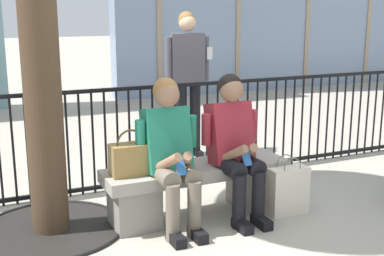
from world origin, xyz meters
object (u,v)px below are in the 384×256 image
at_px(stone_bench, 197,185).
at_px(bystander_at_railing, 187,73).
at_px(seated_person_with_phone, 171,150).
at_px(handbag_on_bench, 131,158).
at_px(shopping_bag, 287,190).
at_px(seated_person_companion, 235,142).

distance_m(stone_bench, bystander_at_railing, 2.02).
relative_size(seated_person_with_phone, bystander_at_railing, 0.71).
height_order(handbag_on_bench, bystander_at_railing, bystander_at_railing).
relative_size(seated_person_with_phone, shopping_bag, 2.34).
bearing_deg(handbag_on_bench, shopping_bag, -11.86).
relative_size(handbag_on_bench, shopping_bag, 0.71).
distance_m(seated_person_with_phone, shopping_bag, 1.12).
distance_m(seated_person_with_phone, bystander_at_railing, 2.15).
bearing_deg(bystander_at_railing, stone_bench, -111.50).
bearing_deg(bystander_at_railing, seated_person_companion, -102.07).
distance_m(handbag_on_bench, shopping_bag, 1.39).
bearing_deg(seated_person_companion, stone_bench, 155.90).
distance_m(stone_bench, seated_person_with_phone, 0.49).
xyz_separation_m(stone_bench, bystander_at_railing, (0.69, 1.75, 0.73)).
height_order(seated_person_companion, bystander_at_railing, bystander_at_railing).
bearing_deg(seated_person_companion, bystander_at_railing, 77.93).
relative_size(stone_bench, handbag_on_bench, 4.34).
bearing_deg(handbag_on_bench, seated_person_with_phone, -22.09).
bearing_deg(stone_bench, seated_person_companion, -24.10).
height_order(stone_bench, bystander_at_railing, bystander_at_railing).
height_order(seated_person_with_phone, bystander_at_railing, bystander_at_railing).
bearing_deg(shopping_bag, stone_bench, 158.67).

